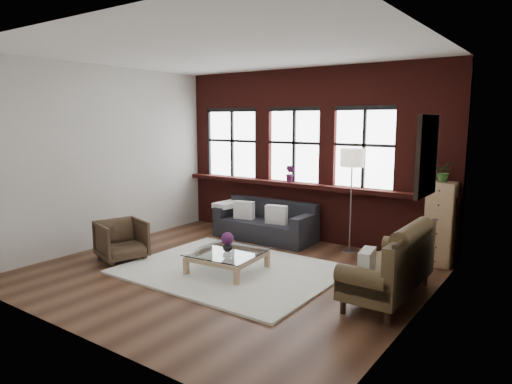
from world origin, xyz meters
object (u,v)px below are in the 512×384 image
Objects in this scene: coffee_table at (228,262)px; armchair at (122,240)px; dark_sofa at (265,221)px; vintage_settee at (389,263)px; vase at (227,246)px; drawer_chest at (441,224)px; floor_lamp at (351,197)px.

armchair is at bearing -164.15° from coffee_table.
vintage_settee is at bearing -27.23° from dark_sofa.
vase is 3.33m from drawer_chest.
floor_lamp reaches higher than vintage_settee.
floor_lamp is (2.84, 2.58, 0.64)m from armchair.
vintage_settee is at bearing 9.71° from vase.
vase is at bearing -138.53° from drawer_chest.
drawer_chest reaches higher than vintage_settee.
dark_sofa is 1.00× the size of floor_lamp.
dark_sofa is 3.28m from vintage_settee.
dark_sofa is at bearing -9.11° from armchair.
armchair reaches higher than coffee_table.
drawer_chest reaches higher than dark_sofa.
dark_sofa is at bearing -174.38° from drawer_chest.
vase is at bearing -116.71° from floor_lamp.
drawer_chest is at bearing 84.10° from vintage_settee.
drawer_chest is at bearing -40.61° from armchair.
coffee_table is at bearing -90.00° from vase.
armchair reaches higher than vase.
coffee_table is at bearing -72.05° from dark_sofa.
armchair is (-4.10, -0.90, -0.15)m from vintage_settee.
vase is 0.12× the size of drawer_chest.
vintage_settee is at bearing -53.06° from floor_lamp.
vase is 2.38m from floor_lamp.
floor_lamp is at bearing 126.94° from vintage_settee.
drawer_chest is (4.28, 2.71, 0.33)m from armchair.
floor_lamp is (-1.45, -0.13, 0.31)m from drawer_chest.
vintage_settee reaches higher than armchair.
dark_sofa is 2.70× the size of armchair.
dark_sofa is 1.99m from vase.
vintage_settee is 11.32× the size of vase.
coffee_table is (0.61, -1.89, -0.19)m from dark_sofa.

